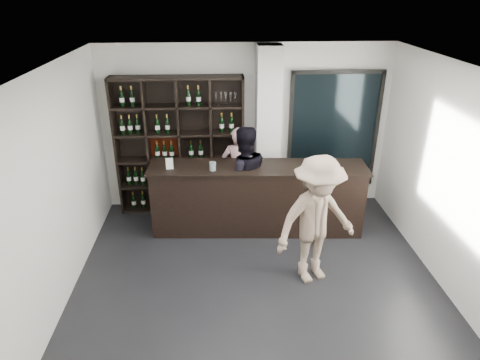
{
  "coord_description": "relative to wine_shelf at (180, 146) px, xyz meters",
  "views": [
    {
      "loc": [
        -0.5,
        -4.43,
        3.76
      ],
      "look_at": [
        -0.19,
        1.1,
        1.21
      ],
      "focal_mm": 32.0,
      "sensor_mm": 36.0,
      "label": 1
    }
  ],
  "objects": [
    {
      "name": "floor",
      "position": [
        1.15,
        -2.57,
        -1.2
      ],
      "size": [
        5.0,
        5.5,
        0.01
      ],
      "primitive_type": "cube",
      "color": "black",
      "rests_on": "ground"
    },
    {
      "name": "wine_shelf",
      "position": [
        0.0,
        0.0,
        0.0
      ],
      "size": [
        2.2,
        0.35,
        2.4
      ],
      "primitive_type": null,
      "color": "black",
      "rests_on": "floor"
    },
    {
      "name": "structural_column",
      "position": [
        1.5,
        -0.1,
        0.25
      ],
      "size": [
        0.4,
        0.4,
        2.9
      ],
      "primitive_type": "cube",
      "color": "silver",
      "rests_on": "floor"
    },
    {
      "name": "glass_panel",
      "position": [
        2.7,
        0.12,
        0.2
      ],
      "size": [
        1.6,
        0.08,
        2.1
      ],
      "color": "black",
      "rests_on": "floor"
    },
    {
      "name": "tasting_counter",
      "position": [
        1.27,
        -0.82,
        -0.63
      ],
      "size": [
        3.45,
        0.71,
        1.14
      ],
      "rotation": [
        0.0,
        0.0,
        -0.06
      ],
      "color": "black",
      "rests_on": "floor"
    },
    {
      "name": "taster_pink",
      "position": [
        1.0,
        -0.17,
        -0.41
      ],
      "size": [
        0.61,
        0.43,
        1.58
      ],
      "primitive_type": "imported",
      "rotation": [
        0.0,
        0.0,
        3.06
      ],
      "color": "#D8A4A6",
      "rests_on": "floor"
    },
    {
      "name": "taster_black",
      "position": [
        1.05,
        -0.72,
        -0.32
      ],
      "size": [
        0.97,
        0.82,
        1.77
      ],
      "primitive_type": "imported",
      "rotation": [
        0.0,
        0.0,
        3.34
      ],
      "color": "black",
      "rests_on": "floor"
    },
    {
      "name": "customer",
      "position": [
        1.93,
        -2.17,
        -0.29
      ],
      "size": [
        1.34,
        1.05,
        1.82
      ],
      "primitive_type": "imported",
      "rotation": [
        0.0,
        0.0,
        0.36
      ],
      "color": "gray",
      "rests_on": "floor"
    },
    {
      "name": "wine_glass",
      "position": [
        1.15,
        -0.84,
        0.05
      ],
      "size": [
        0.1,
        0.1,
        0.23
      ],
      "primitive_type": null,
      "rotation": [
        0.0,
        0.0,
        -0.11
      ],
      "color": "white",
      "rests_on": "tasting_counter"
    },
    {
      "name": "spit_cup",
      "position": [
        0.57,
        -0.94,
        0.01
      ],
      "size": [
        0.13,
        0.13,
        0.13
      ],
      "primitive_type": "cylinder",
      "rotation": [
        0.0,
        0.0,
        -0.31
      ],
      "color": "silver",
      "rests_on": "tasting_counter"
    },
    {
      "name": "napkin_stack",
      "position": [
        2.3,
        -0.73,
        -0.05
      ],
      "size": [
        0.14,
        0.14,
        0.02
      ],
      "primitive_type": "cube",
      "rotation": [
        0.0,
        0.0,
        -0.16
      ],
      "color": "white",
      "rests_on": "tasting_counter"
    },
    {
      "name": "card_stand",
      "position": [
        -0.1,
        -0.83,
        0.02
      ],
      "size": [
        0.12,
        0.07,
        0.17
      ],
      "primitive_type": "cube",
      "rotation": [
        0.0,
        0.0,
        0.12
      ],
      "color": "white",
      "rests_on": "tasting_counter"
    }
  ]
}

